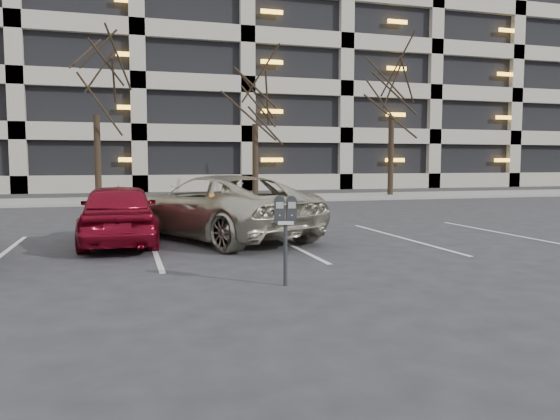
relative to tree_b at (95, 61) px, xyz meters
The scene contains 10 objects.
ground 17.37m from the tree_b, 79.38° to the right, with size 140.00×140.00×0.00m, color #28282B.
sidewalk 6.70m from the tree_b, ahead, with size 80.00×4.00×0.12m, color gray.
stall_lines 15.06m from the tree_b, 83.34° to the right, with size 16.90×5.20×0.00m.
parking_garage 23.53m from the tree_b, 49.94° to the left, with size 52.00×20.00×19.00m.
tree_b is the anchor object (origin of this frame).
tree_c 7.01m from the tree_b, ahead, with size 3.44×3.44×7.81m.
tree_d 14.01m from the tree_b, ahead, with size 3.96×3.96×8.99m.
parking_meter 18.61m from the tree_b, 79.65° to the right, with size 0.34×0.19×1.25m.
suv_silver 13.99m from the tree_b, 76.07° to the right, with size 4.41×5.78×1.47m.
car_red 14.00m from the tree_b, 85.87° to the right, with size 1.57×3.91×1.33m, color maroon.
Camera 1 is at (-1.96, -8.90, 1.74)m, focal length 35.00 mm.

